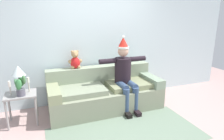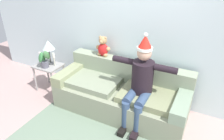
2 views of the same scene
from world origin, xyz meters
The scene contains 9 objects.
back_wall centered at (0.00, 1.55, 1.35)m, with size 7.00×0.10×2.70m, color silver.
couch centered at (0.00, 1.00, 0.33)m, with size 2.29×0.94×0.83m.
person_seated centered at (0.38, 0.84, 0.76)m, with size 1.02×0.77×1.51m.
teddy_bear centered at (-0.53, 1.30, 1.00)m, with size 0.29×0.17×0.38m.
side_table centered at (-1.59, 0.91, 0.47)m, with size 0.52×0.42×0.56m.
table_lamp centered at (-1.59, 0.99, 0.94)m, with size 0.24×0.24×0.49m.
potted_plant centered at (-1.56, 0.82, 0.74)m, with size 0.21×0.27×0.38m.
candle_tall centered at (-1.73, 0.89, 0.73)m, with size 0.04×0.04×0.26m.
candle_short centered at (-1.44, 0.95, 0.74)m, with size 0.04×0.04×0.27m.
Camera 2 is at (1.23, -1.80, 2.40)m, focal length 33.15 mm.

